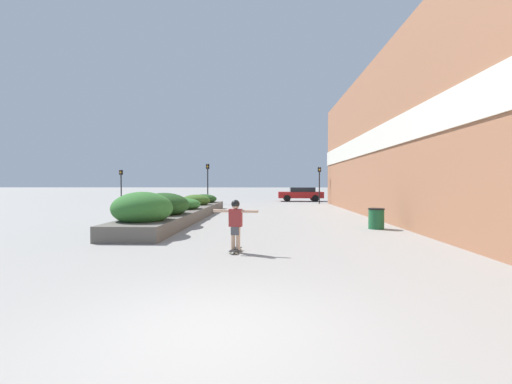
# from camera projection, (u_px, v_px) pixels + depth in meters

# --- Properties ---
(ground_plane) EXTENTS (300.00, 300.00, 0.00)m
(ground_plane) POSITION_uv_depth(u_px,v_px,m) (211.00, 334.00, 4.22)
(ground_plane) COLOR gray
(building_wall_right) EXTENTS (0.67, 34.45, 8.41)m
(building_wall_right) POSITION_uv_depth(u_px,v_px,m) (404.00, 129.00, 14.71)
(building_wall_right) COLOR #9E6647
(building_wall_right) RESTS_ON ground_plane
(planter_box) EXTENTS (2.23, 15.12, 1.56)m
(planter_box) POSITION_uv_depth(u_px,v_px,m) (179.00, 209.00, 17.19)
(planter_box) COLOR #605B54
(planter_box) RESTS_ON ground_plane
(skateboard) EXTENTS (0.30, 0.69, 0.09)m
(skateboard) POSITION_uv_depth(u_px,v_px,m) (236.00, 250.00, 9.22)
(skateboard) COLOR black
(skateboard) RESTS_ON ground_plane
(skateboarder) EXTENTS (1.23, 0.29, 1.33)m
(skateboarder) POSITION_uv_depth(u_px,v_px,m) (236.00, 219.00, 9.20)
(skateboarder) COLOR tan
(skateboarder) RESTS_ON skateboard
(trash_bin) EXTENTS (0.65, 0.65, 0.84)m
(trash_bin) POSITION_uv_depth(u_px,v_px,m) (376.00, 218.00, 13.99)
(trash_bin) COLOR #1E5B33
(trash_bin) RESTS_ON ground_plane
(car_leftmost) EXTENTS (4.59, 2.03, 1.44)m
(car_leftmost) POSITION_uv_depth(u_px,v_px,m) (301.00, 194.00, 35.50)
(car_leftmost) COLOR maroon
(car_leftmost) RESTS_ON ground_plane
(car_center_left) EXTENTS (4.65, 1.89, 1.41)m
(car_center_left) POSITION_uv_depth(u_px,v_px,m) (380.00, 193.00, 37.71)
(car_center_left) COLOR slate
(car_center_left) RESTS_ON ground_plane
(traffic_light_left) EXTENTS (0.28, 0.30, 3.63)m
(traffic_light_left) POSITION_uv_depth(u_px,v_px,m) (208.00, 177.00, 31.17)
(traffic_light_left) COLOR black
(traffic_light_left) RESTS_ON ground_plane
(traffic_light_right) EXTENTS (0.28, 0.30, 3.34)m
(traffic_light_right) POSITION_uv_depth(u_px,v_px,m) (319.00, 179.00, 31.17)
(traffic_light_right) COLOR black
(traffic_light_right) RESTS_ON ground_plane
(traffic_light_far_left) EXTENTS (0.28, 0.30, 3.10)m
(traffic_light_far_left) POSITION_uv_depth(u_px,v_px,m) (121.00, 180.00, 31.50)
(traffic_light_far_left) COLOR black
(traffic_light_far_left) RESTS_ON ground_plane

